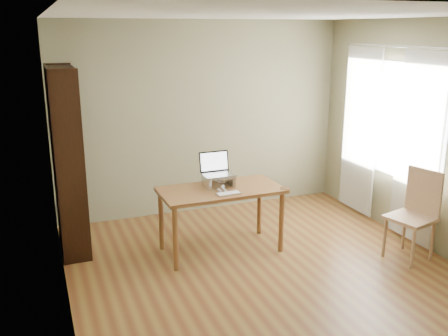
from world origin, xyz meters
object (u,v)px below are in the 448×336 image
keyboard (228,194)px  laptop (217,169)px  bookshelf (68,161)px  desk (221,197)px  cat (216,181)px  chair (417,212)px

keyboard → laptop: bearing=88.1°
bookshelf → desk: 1.76m
keyboard → cat: 0.33m
keyboard → cat: cat is taller
laptop → chair: 2.26m
bookshelf → laptop: size_ratio=5.94×
cat → chair: chair is taller
cat → desk: bearing=-79.1°
desk → chair: size_ratio=1.38×
desk → laptop: (-0.00, 0.14, 0.29)m
bookshelf → desk: size_ratio=1.52×
laptop → keyboard: 0.41m
keyboard → cat: (-0.03, 0.33, 0.05)m
cat → laptop: bearing=53.9°
bookshelf → desk: (1.57, -0.70, -0.40)m
desk → laptop: bearing=89.0°
laptop → keyboard: bearing=-90.5°
desk → keyboard: bearing=-90.2°
cat → chair: size_ratio=0.46×
cat → keyboard: bearing=-86.1°
keyboard → desk: bearing=88.4°
chair → desk: bearing=139.3°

